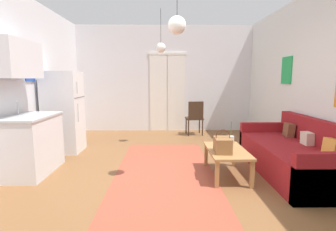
% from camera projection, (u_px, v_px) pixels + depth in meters
% --- Properties ---
extents(ground_plane, '(5.34, 7.96, 0.10)m').
position_uv_depth(ground_plane, '(165.00, 185.00, 3.64)').
color(ground_plane, brown).
extents(wall_back, '(4.94, 0.13, 2.86)m').
position_uv_depth(wall_back, '(164.00, 79.00, 7.13)').
color(wall_back, silver).
rests_on(wall_back, ground_plane).
extents(area_rug, '(1.48, 3.30, 0.01)m').
position_uv_depth(area_rug, '(165.00, 172.00, 4.02)').
color(area_rug, '#9E4733').
rests_on(area_rug, ground_plane).
extents(couch, '(0.93, 2.10, 0.83)m').
position_uv_depth(couch, '(296.00, 156.00, 3.91)').
color(couch, maroon).
rests_on(couch, ground_plane).
extents(coffee_table, '(0.54, 0.96, 0.40)m').
position_uv_depth(coffee_table, '(227.00, 153.00, 3.82)').
color(coffee_table, '#A87542').
rests_on(coffee_table, ground_plane).
extents(bamboo_vase, '(0.10, 0.10, 0.40)m').
position_uv_depth(bamboo_vase, '(231.00, 142.00, 3.92)').
color(bamboo_vase, beige).
rests_on(bamboo_vase, coffee_table).
extents(handbag, '(0.23, 0.32, 0.33)m').
position_uv_depth(handbag, '(223.00, 145.00, 3.65)').
color(handbag, brown).
rests_on(handbag, coffee_table).
extents(refrigerator, '(0.67, 0.63, 1.57)m').
position_uv_depth(refrigerator, '(64.00, 112.00, 5.07)').
color(refrigerator, white).
rests_on(refrigerator, ground_plane).
extents(kitchen_counter, '(0.59, 1.05, 1.99)m').
position_uv_depth(kitchen_counter, '(29.00, 124.00, 3.90)').
color(kitchen_counter, silver).
rests_on(kitchen_counter, ground_plane).
extents(accent_chair, '(0.46, 0.44, 0.87)m').
position_uv_depth(accent_chair, '(195.00, 116.00, 6.60)').
color(accent_chair, '#382619').
rests_on(accent_chair, ground_plane).
extents(pendant_lamp_near, '(0.23, 0.23, 0.87)m').
position_uv_depth(pendant_lamp_near, '(177.00, 25.00, 3.29)').
color(pendant_lamp_near, black).
extents(pendant_lamp_far, '(0.20, 0.20, 0.89)m').
position_uv_depth(pendant_lamp_far, '(161.00, 48.00, 5.39)').
color(pendant_lamp_far, black).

